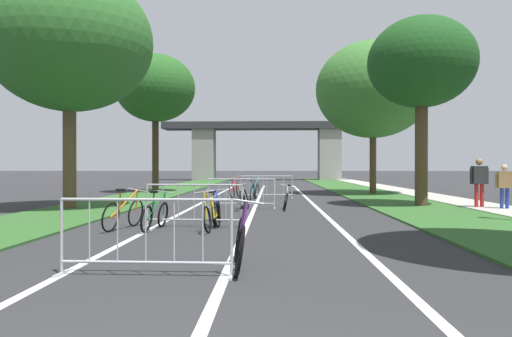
% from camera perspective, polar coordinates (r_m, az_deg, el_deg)
% --- Properties ---
extents(grass_verge_left, '(3.21, 58.80, 0.05)m').
position_cam_1_polar(grass_verge_left, '(27.01, -11.52, -2.82)').
color(grass_verge_left, '#2D5B26').
rests_on(grass_verge_left, ground).
extents(grass_verge_right, '(3.21, 58.80, 0.05)m').
position_cam_1_polar(grass_verge_right, '(26.74, 12.81, -2.85)').
color(grass_verge_right, '#2D5B26').
rests_on(grass_verge_right, ground).
extents(sidewalk_path_right, '(1.84, 58.80, 0.08)m').
position_cam_1_polar(sidewalk_path_right, '(27.33, 18.03, -2.76)').
color(sidewalk_path_right, '#ADA89E').
rests_on(sidewalk_path_right, ground).
extents(lane_stripe_center, '(0.14, 34.02, 0.01)m').
position_cam_1_polar(lane_stripe_center, '(19.24, 0.08, -4.13)').
color(lane_stripe_center, silver).
rests_on(lane_stripe_center, ground).
extents(lane_stripe_right_lane, '(0.14, 34.02, 0.01)m').
position_cam_1_polar(lane_stripe_right_lane, '(19.30, 6.72, -4.12)').
color(lane_stripe_right_lane, silver).
rests_on(lane_stripe_right_lane, ground).
extents(lane_stripe_left_lane, '(0.14, 34.02, 0.01)m').
position_cam_1_polar(lane_stripe_left_lane, '(19.45, -6.52, -4.08)').
color(lane_stripe_left_lane, silver).
rests_on(lane_stripe_left_lane, ground).
extents(overpass_bridge, '(21.98, 3.04, 6.15)m').
position_cam_1_polar(overpass_bridge, '(50.84, 1.26, 3.23)').
color(overpass_bridge, '#2D2D30').
rests_on(overpass_bridge, ground).
extents(tree_left_pine_near, '(5.64, 5.64, 8.16)m').
position_cam_1_polar(tree_left_pine_near, '(18.04, -21.44, 13.93)').
color(tree_left_pine_near, brown).
rests_on(tree_left_pine_near, ground).
extents(tree_left_cypress_far, '(4.43, 4.43, 7.74)m').
position_cam_1_polar(tree_left_cypress_far, '(27.54, -11.95, 9.35)').
color(tree_left_cypress_far, '#3D2D1E').
rests_on(tree_left_cypress_far, ground).
extents(tree_right_maple_mid, '(3.87, 3.87, 6.90)m').
position_cam_1_polar(tree_right_maple_mid, '(18.70, 19.19, 11.75)').
color(tree_right_maple_mid, '#4C3823').
rests_on(tree_right_maple_mid, ground).
extents(tree_right_pine_far, '(5.94, 5.94, 8.00)m').
position_cam_1_polar(tree_right_pine_far, '(25.87, 13.82, 9.14)').
color(tree_right_pine_far, '#4C3823').
rests_on(tree_right_pine_far, ground).
extents(crowd_barrier_nearest, '(2.40, 0.49, 1.05)m').
position_cam_1_polar(crowd_barrier_nearest, '(6.66, -13.06, -8.01)').
color(crowd_barrier_nearest, '#ADADB2').
rests_on(crowd_barrier_nearest, ground).
extents(crowd_barrier_second, '(2.41, 0.55, 1.05)m').
position_cam_1_polar(crowd_barrier_second, '(11.68, -7.40, -4.44)').
color(crowd_barrier_second, '#ADADB2').
rests_on(crowd_barrier_second, ground).
extents(crowd_barrier_third, '(2.40, 0.50, 1.05)m').
position_cam_1_polar(crowd_barrier_third, '(16.66, -1.81, -3.03)').
color(crowd_barrier_third, '#ADADB2').
rests_on(crowd_barrier_third, ground).
extents(crowd_barrier_fourth, '(2.41, 0.52, 1.05)m').
position_cam_1_polar(crowd_barrier_fourth, '(21.74, 1.27, -2.26)').
color(crowd_barrier_fourth, '#ADADB2').
rests_on(crowd_barrier_fourth, ground).
extents(bicycle_silver_0, '(0.52, 1.70, 0.92)m').
position_cam_1_polar(bicycle_silver_0, '(16.13, -1.43, -3.65)').
color(bicycle_silver_0, black).
rests_on(bicycle_silver_0, ground).
extents(bicycle_black_1, '(0.52, 1.71, 1.00)m').
position_cam_1_polar(bicycle_black_1, '(22.12, -0.27, -2.62)').
color(bicycle_black_1, black).
rests_on(bicycle_black_1, ground).
extents(bicycle_red_2, '(0.55, 1.67, 1.03)m').
position_cam_1_polar(bicycle_red_2, '(22.18, -2.50, -2.59)').
color(bicycle_red_2, black).
rests_on(bicycle_red_2, ground).
extents(bicycle_teal_3, '(0.60, 1.69, 0.99)m').
position_cam_1_polar(bicycle_teal_3, '(21.31, -0.15, -2.65)').
color(bicycle_teal_3, black).
rests_on(bicycle_teal_3, ground).
extents(bicycle_white_4, '(0.54, 1.66, 0.87)m').
position_cam_1_polar(bicycle_white_4, '(16.23, 3.62, -3.73)').
color(bicycle_white_4, black).
rests_on(bicycle_white_4, ground).
extents(bicycle_yellow_5, '(0.49, 1.61, 0.95)m').
position_cam_1_polar(bicycle_yellow_5, '(11.09, -5.29, -5.58)').
color(bicycle_yellow_5, black).
rests_on(bicycle_yellow_5, ground).
extents(bicycle_purple_6, '(0.52, 1.67, 1.05)m').
position_cam_1_polar(bicycle_purple_6, '(6.94, -1.98, -8.84)').
color(bicycle_purple_6, black).
rests_on(bicycle_purple_6, ground).
extents(bicycle_blue_7, '(0.54, 1.72, 0.89)m').
position_cam_1_polar(bicycle_blue_7, '(12.11, -4.78, -5.08)').
color(bicycle_blue_7, black).
rests_on(bicycle_blue_7, ground).
extents(bicycle_green_8, '(0.50, 1.65, 0.93)m').
position_cam_1_polar(bicycle_green_8, '(11.31, -11.96, -5.46)').
color(bicycle_green_8, black).
rests_on(bicycle_green_8, ground).
extents(bicycle_orange_9, '(0.74, 1.74, 0.97)m').
position_cam_1_polar(bicycle_orange_9, '(11.63, -15.53, -5.16)').
color(bicycle_orange_9, black).
rests_on(bicycle_orange_9, ground).
extents(pedestrian_in_red_jacket, '(0.63, 0.29, 1.75)m').
position_cam_1_polar(pedestrian_in_red_jacket, '(18.08, 25.15, -1.06)').
color(pedestrian_in_red_jacket, '#B21E1E').
rests_on(pedestrian_in_red_jacket, ground).
extents(pedestrian_strolling, '(0.55, 0.33, 1.54)m').
position_cam_1_polar(pedestrian_strolling, '(17.79, 27.59, -1.51)').
color(pedestrian_strolling, navy).
rests_on(pedestrian_strolling, ground).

